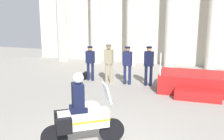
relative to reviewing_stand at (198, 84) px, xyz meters
The scene contains 7 objects.
reviewing_stand is the anchor object (origin of this frame).
officer_in_row_0 4.89m from the reviewing_stand, behind, with size 0.40×0.27×1.62m.
officer_in_row_1 3.97m from the reviewing_stand, behind, with size 0.40×0.27×1.75m.
officer_in_row_2 3.10m from the reviewing_stand, behind, with size 0.40×0.27×1.71m.
officer_in_row_3 2.21m from the reviewing_stand, behind, with size 0.40×0.27×1.74m.
motorcycle_with_rider 6.13m from the reviewing_stand, 117.02° to the right, with size 1.81×1.29×1.90m.
briefcase_on_ground 5.19m from the reviewing_stand, behind, with size 0.10×0.32×0.36m, color black.
Camera 1 is at (2.15, -5.53, 3.40)m, focal length 43.27 mm.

